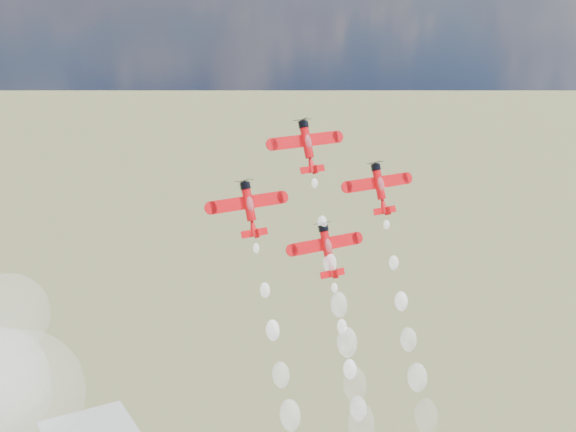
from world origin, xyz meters
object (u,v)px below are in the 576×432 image
(plane_lead, at_px, (307,145))
(plane_left, at_px, (249,207))
(plane_right, at_px, (380,187))
(plane_slot, at_px, (327,249))

(plane_lead, bearing_deg, plane_left, -164.79)
(plane_right, height_order, plane_slot, plane_right)
(plane_lead, relative_size, plane_right, 1.00)
(plane_lead, relative_size, plane_slot, 1.00)
(plane_left, bearing_deg, plane_lead, 15.21)
(plane_left, height_order, plane_right, same)
(plane_right, bearing_deg, plane_lead, 164.79)
(plane_lead, distance_m, plane_right, 16.74)
(plane_slot, bearing_deg, plane_right, 15.21)
(plane_left, distance_m, plane_slot, 16.74)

